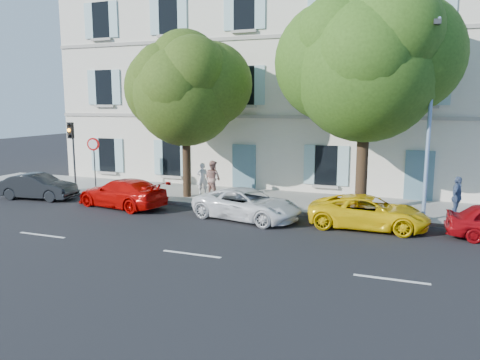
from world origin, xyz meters
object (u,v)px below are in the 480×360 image
at_px(traffic_light, 72,141).
at_px(pedestrian_a, 202,178).
at_px(car_white_coupe, 247,204).
at_px(car_dark_sedan, 38,186).
at_px(car_red_coupe, 122,193).
at_px(pedestrian_c, 457,198).
at_px(car_yellow_supercar, 368,212).
at_px(tree_right, 366,69).
at_px(pedestrian_b, 213,178).
at_px(tree_left, 185,94).
at_px(road_sign, 94,153).
at_px(street_lamp, 430,112).

distance_m(traffic_light, pedestrian_a, 7.19).
bearing_deg(car_white_coupe, pedestrian_a, 57.74).
bearing_deg(pedestrian_a, car_dark_sedan, 8.03).
bearing_deg(car_red_coupe, pedestrian_c, 110.65).
bearing_deg(car_yellow_supercar, traffic_light, 82.63).
xyz_separation_m(car_red_coupe, car_white_coupe, (6.08, -0.09, -0.03)).
relative_size(tree_right, traffic_light, 2.59).
relative_size(car_yellow_supercar, pedestrian_b, 2.51).
relative_size(car_red_coupe, pedestrian_b, 2.54).
relative_size(traffic_light, pedestrian_b, 2.01).
bearing_deg(tree_left, car_yellow_supercar, -14.66).
distance_m(car_white_coupe, traffic_light, 10.91).
height_order(car_yellow_supercar, pedestrian_c, pedestrian_c).
bearing_deg(tree_left, road_sign, -170.52).
distance_m(car_dark_sedan, traffic_light, 2.92).
xyz_separation_m(tree_left, street_lamp, (10.85, -1.10, -0.74)).
distance_m(car_white_coupe, road_sign, 9.28).
distance_m(road_sign, street_lamp, 15.83).
height_order(tree_left, tree_right, tree_right).
distance_m(car_yellow_supercar, street_lamp, 4.41).
bearing_deg(pedestrian_b, pedestrian_a, -2.13).
xyz_separation_m(tree_left, pedestrian_a, (0.45, 0.83, -4.17)).
distance_m(pedestrian_b, pedestrian_c, 10.90).
bearing_deg(tree_left, pedestrian_b, 23.21).
relative_size(street_lamp, pedestrian_b, 4.21).
distance_m(road_sign, pedestrian_b, 6.25).
height_order(traffic_light, street_lamp, street_lamp).
height_order(tree_right, pedestrian_a, tree_right).
bearing_deg(tree_left, traffic_light, -174.83).
xyz_separation_m(car_red_coupe, pedestrian_b, (3.13, 3.10, 0.38)).
bearing_deg(car_red_coupe, car_yellow_supercar, 102.32).
relative_size(car_dark_sedan, traffic_light, 1.07).
bearing_deg(road_sign, pedestrian_a, 17.20).
bearing_deg(traffic_light, pedestrian_a, 11.64).
bearing_deg(traffic_light, tree_left, 5.17).
xyz_separation_m(car_white_coupe, pedestrian_b, (-2.95, 3.18, 0.41)).
bearing_deg(car_yellow_supercar, pedestrian_b, 69.05).
bearing_deg(tree_left, street_lamp, -5.81).
distance_m(car_white_coupe, pedestrian_b, 4.36).
xyz_separation_m(car_dark_sedan, street_lamp, (17.77, 1.44, 3.75)).
relative_size(car_yellow_supercar, traffic_light, 1.25).
bearing_deg(street_lamp, road_sign, 178.91).
bearing_deg(traffic_light, road_sign, -8.50).
distance_m(tree_left, traffic_light, 6.83).
relative_size(street_lamp, pedestrian_c, 4.40).
xyz_separation_m(car_yellow_supercar, pedestrian_c, (3.16, 2.14, 0.38)).
xyz_separation_m(car_dark_sedan, car_yellow_supercar, (15.81, 0.22, -0.01)).
xyz_separation_m(tree_left, pedestrian_b, (1.17, 0.50, -4.08)).
xyz_separation_m(car_dark_sedan, car_white_coupe, (11.04, -0.14, -0.00)).
distance_m(car_dark_sedan, tree_right, 16.37).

